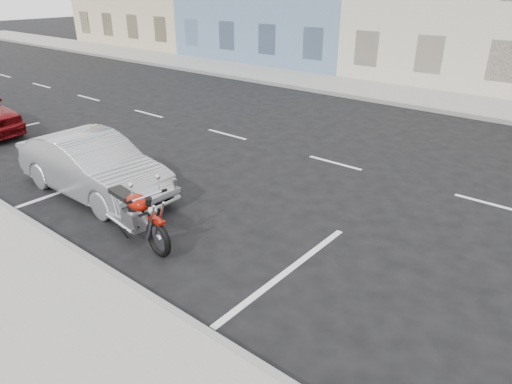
% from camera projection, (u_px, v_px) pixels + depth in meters
% --- Properties ---
extents(ground, '(120.00, 120.00, 0.00)m').
position_uv_depth(ground, '(405.00, 182.00, 11.26)').
color(ground, black).
rests_on(ground, ground).
extents(sidewalk_far, '(80.00, 3.40, 0.15)m').
position_uv_depth(sidewalk_far, '(377.00, 91.00, 20.21)').
color(sidewalk_far, gray).
rests_on(sidewalk_far, ground).
extents(curb_near, '(80.00, 0.12, 0.16)m').
position_uv_depth(curb_near, '(28.00, 222.00, 9.20)').
color(curb_near, gray).
rests_on(curb_near, ground).
extents(curb_far, '(80.00, 0.12, 0.16)m').
position_uv_depth(curb_far, '(359.00, 98.00, 19.02)').
color(curb_far, gray).
rests_on(curb_far, ground).
extents(motorcycle, '(2.23, 0.74, 1.12)m').
position_uv_depth(motorcycle, '(159.00, 231.00, 7.99)').
color(motorcycle, black).
rests_on(motorcycle, ground).
extents(sedan_silver, '(4.22, 1.51, 1.39)m').
position_uv_depth(sedan_silver, '(93.00, 166.00, 10.33)').
color(sedan_silver, '#93959A').
rests_on(sedan_silver, ground).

